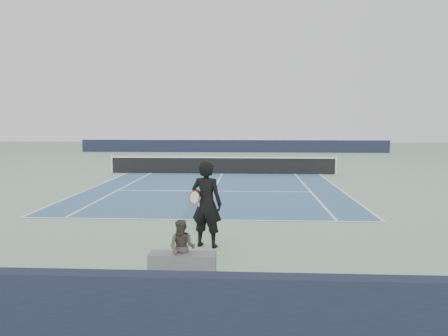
# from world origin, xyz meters

# --- Properties ---
(ground) EXTENTS (80.00, 80.00, 0.00)m
(ground) POSITION_xyz_m (0.00, 0.00, 0.00)
(ground) COLOR gray
(court_surface) EXTENTS (10.97, 23.77, 0.01)m
(court_surface) POSITION_xyz_m (0.00, 0.00, 0.01)
(court_surface) COLOR #365C7F
(court_surface) RESTS_ON ground
(tennis_net) EXTENTS (12.90, 0.10, 1.07)m
(tennis_net) POSITION_xyz_m (0.00, 0.00, 0.50)
(tennis_net) COLOR silver
(tennis_net) RESTS_ON ground
(windscreen_far) EXTENTS (30.00, 0.25, 1.20)m
(windscreen_far) POSITION_xyz_m (0.00, 17.88, 0.60)
(windscreen_far) COLOR black
(windscreen_far) RESTS_ON ground
(windscreen_near) EXTENTS (30.00, 0.25, 1.20)m
(windscreen_near) POSITION_xyz_m (0.00, -19.88, 0.60)
(windscreen_near) COLOR black
(windscreen_near) RESTS_ON ground
(tennis_player) EXTENTS (0.90, 0.75, 2.05)m
(tennis_player) POSITION_xyz_m (0.51, -14.64, 1.02)
(tennis_player) COLOR black
(tennis_player) RESTS_ON ground
(tennis_ball) EXTENTS (0.06, 0.06, 0.06)m
(tennis_ball) POSITION_xyz_m (0.83, -15.31, 0.03)
(tennis_ball) COLOR #B8D62B
(tennis_ball) RESTS_ON ground
(spectator_bench) EXTENTS (1.34, 0.64, 1.10)m
(spectator_bench) POSITION_xyz_m (0.22, -16.54, 0.37)
(spectator_bench) COLOR #5C5B61
(spectator_bench) RESTS_ON ground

